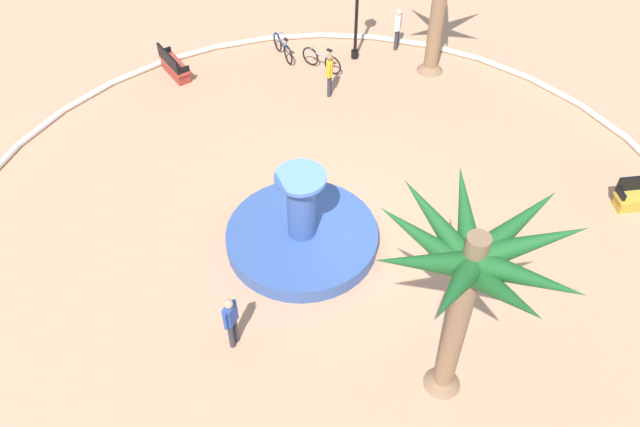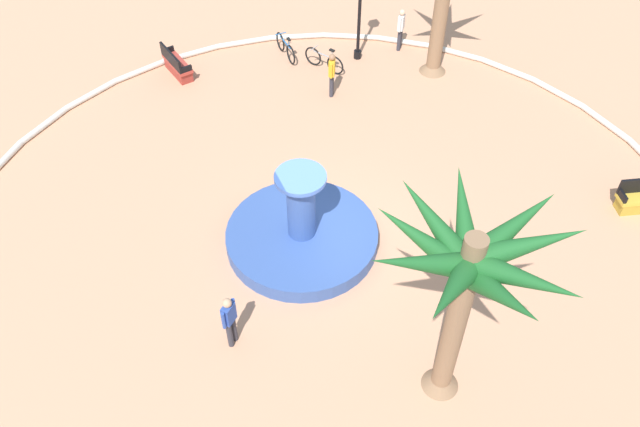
{
  "view_description": "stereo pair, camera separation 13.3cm",
  "coord_description": "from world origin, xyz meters",
  "px_view_note": "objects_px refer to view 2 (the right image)",
  "views": [
    {
      "loc": [
        5.03,
        11.05,
        13.37
      ],
      "look_at": [
        0.22,
        -0.02,
        1.0
      ],
      "focal_mm": 36.46,
      "sensor_mm": 36.0,
      "label": 1
    },
    {
      "loc": [
        4.91,
        11.1,
        13.37
      ],
      "look_at": [
        0.22,
        -0.02,
        1.0
      ],
      "focal_mm": 36.46,
      "sensor_mm": 36.0,
      "label": 2
    }
  ],
  "objects_px": {
    "bench_west": "(177,66)",
    "person_cyclist_photo": "(401,27)",
    "palm_tree_near_fountain": "(469,270)",
    "fountain": "(302,234)",
    "bicycle_red_frame": "(324,60)",
    "person_pedestrian_stroll": "(230,319)",
    "bicycle_by_lamppost": "(286,48)",
    "person_cyclist_helmet": "(332,73)"
  },
  "relations": [
    {
      "from": "bicycle_by_lamppost",
      "to": "person_cyclist_photo",
      "type": "height_order",
      "value": "person_cyclist_photo"
    },
    {
      "from": "palm_tree_near_fountain",
      "to": "bicycle_by_lamppost",
      "type": "distance_m",
      "value": 14.78
    },
    {
      "from": "bench_west",
      "to": "person_cyclist_helmet",
      "type": "height_order",
      "value": "person_cyclist_helmet"
    },
    {
      "from": "person_cyclist_helmet",
      "to": "bench_west",
      "type": "bearing_deg",
      "value": -35.78
    },
    {
      "from": "bicycle_red_frame",
      "to": "person_cyclist_helmet",
      "type": "relative_size",
      "value": 0.93
    },
    {
      "from": "palm_tree_near_fountain",
      "to": "bench_west",
      "type": "relative_size",
      "value": 3.15
    },
    {
      "from": "bench_west",
      "to": "person_pedestrian_stroll",
      "type": "xyz_separation_m",
      "value": [
        1.61,
        11.72,
        0.59
      ]
    },
    {
      "from": "fountain",
      "to": "person_pedestrian_stroll",
      "type": "bearing_deg",
      "value": 40.66
    },
    {
      "from": "palm_tree_near_fountain",
      "to": "person_cyclist_helmet",
      "type": "relative_size",
      "value": 3.23
    },
    {
      "from": "bicycle_by_lamppost",
      "to": "person_cyclist_helmet",
      "type": "bearing_deg",
      "value": 101.67
    },
    {
      "from": "fountain",
      "to": "person_cyclist_helmet",
      "type": "distance_m",
      "value": 7.03
    },
    {
      "from": "bench_west",
      "to": "bicycle_red_frame",
      "type": "bearing_deg",
      "value": 160.65
    },
    {
      "from": "fountain",
      "to": "person_cyclist_helmet",
      "type": "bearing_deg",
      "value": -120.19
    },
    {
      "from": "fountain",
      "to": "person_cyclist_photo",
      "type": "xyz_separation_m",
      "value": [
        -7.09,
        -7.79,
        0.57
      ]
    },
    {
      "from": "fountain",
      "to": "bicycle_by_lamppost",
      "type": "distance_m",
      "value": 9.43
    },
    {
      "from": "palm_tree_near_fountain",
      "to": "person_pedestrian_stroll",
      "type": "xyz_separation_m",
      "value": [
        4.02,
        -2.91,
        -3.15
      ]
    },
    {
      "from": "fountain",
      "to": "palm_tree_near_fountain",
      "type": "bearing_deg",
      "value": 103.89
    },
    {
      "from": "bicycle_red_frame",
      "to": "bicycle_by_lamppost",
      "type": "bearing_deg",
      "value": -53.47
    },
    {
      "from": "fountain",
      "to": "person_cyclist_helmet",
      "type": "height_order",
      "value": "fountain"
    },
    {
      "from": "palm_tree_near_fountain",
      "to": "bicycle_by_lamppost",
      "type": "relative_size",
      "value": 3.04
    },
    {
      "from": "palm_tree_near_fountain",
      "to": "person_pedestrian_stroll",
      "type": "relative_size",
      "value": 3.13
    },
    {
      "from": "fountain",
      "to": "bench_west",
      "type": "height_order",
      "value": "fountain"
    },
    {
      "from": "fountain",
      "to": "person_cyclist_photo",
      "type": "relative_size",
      "value": 2.55
    },
    {
      "from": "person_cyclist_helmet",
      "to": "person_pedestrian_stroll",
      "type": "bearing_deg",
      "value": 53.36
    },
    {
      "from": "bicycle_by_lamppost",
      "to": "person_cyclist_helmet",
      "type": "height_order",
      "value": "person_cyclist_helmet"
    },
    {
      "from": "palm_tree_near_fountain",
      "to": "fountain",
      "type": "bearing_deg",
      "value": -76.11
    },
    {
      "from": "fountain",
      "to": "bench_west",
      "type": "distance_m",
      "value": 9.46
    },
    {
      "from": "person_cyclist_photo",
      "to": "person_pedestrian_stroll",
      "type": "distance_m",
      "value": 14.1
    },
    {
      "from": "person_cyclist_helmet",
      "to": "person_pedestrian_stroll",
      "type": "xyz_separation_m",
      "value": [
        6.24,
        8.39,
        0.03
      ]
    },
    {
      "from": "palm_tree_near_fountain",
      "to": "bench_west",
      "type": "xyz_separation_m",
      "value": [
        2.4,
        -14.64,
        -3.74
      ]
    },
    {
      "from": "bicycle_red_frame",
      "to": "person_cyclist_photo",
      "type": "xyz_separation_m",
      "value": [
        -3.18,
        -0.16,
        0.53
      ]
    },
    {
      "from": "bicycle_red_frame",
      "to": "person_cyclist_photo",
      "type": "distance_m",
      "value": 3.22
    },
    {
      "from": "bench_west",
      "to": "bicycle_by_lamppost",
      "type": "height_order",
      "value": "bench_west"
    },
    {
      "from": "bench_west",
      "to": "bicycle_red_frame",
      "type": "relative_size",
      "value": 1.1
    },
    {
      "from": "palm_tree_near_fountain",
      "to": "bench_west",
      "type": "distance_m",
      "value": 15.3
    },
    {
      "from": "bench_west",
      "to": "person_cyclist_photo",
      "type": "bearing_deg",
      "value": 168.97
    },
    {
      "from": "palm_tree_near_fountain",
      "to": "person_pedestrian_stroll",
      "type": "bearing_deg",
      "value": -35.95
    },
    {
      "from": "bicycle_by_lamppost",
      "to": "person_cyclist_photo",
      "type": "bearing_deg",
      "value": 164.26
    },
    {
      "from": "bicycle_red_frame",
      "to": "person_cyclist_helmet",
      "type": "height_order",
      "value": "person_cyclist_helmet"
    },
    {
      "from": "bench_west",
      "to": "person_cyclist_photo",
      "type": "xyz_separation_m",
      "value": [
        -8.2,
        1.6,
        0.56
      ]
    },
    {
      "from": "palm_tree_near_fountain",
      "to": "bicycle_red_frame",
      "type": "distance_m",
      "value": 13.65
    },
    {
      "from": "person_cyclist_photo",
      "to": "person_pedestrian_stroll",
      "type": "relative_size",
      "value": 0.97
    }
  ]
}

